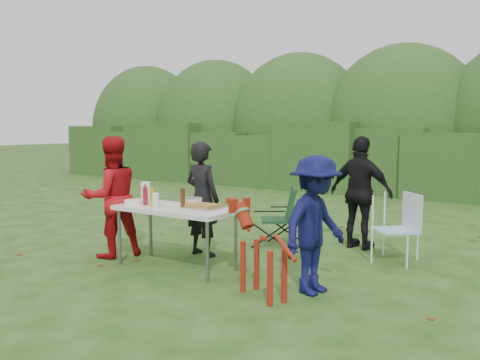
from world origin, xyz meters
The scene contains 20 objects.
ground centered at (0.00, 0.00, 0.00)m, with size 80.00×80.00×0.00m, color #1E4211.
hedge_row centered at (0.00, 8.00, 0.85)m, with size 22.00×1.40×1.70m, color #23471C.
shrub_backdrop centered at (0.00, 9.60, 1.60)m, with size 20.00×2.60×3.20m, color #3D6628.
folding_table centered at (0.04, -0.07, 0.69)m, with size 1.50×0.70×0.74m.
person_cook centered at (-0.05, 0.57, 0.76)m, with size 0.55×0.36×1.52m, color black.
person_red_jacket centered at (-1.00, -0.13, 0.79)m, with size 0.77×0.60×1.58m, color #A80C13.
person_black_puffy centered at (1.57, 2.08, 0.79)m, with size 0.92×0.38×1.58m, color black.
child centered at (1.86, -0.03, 0.71)m, with size 0.92×0.53×1.42m, color #0B0C3D.
dog centered at (1.48, -0.44, 0.46)m, with size 0.97×0.39×0.92m, color maroon, non-canonical shape.
camping_chair centered at (0.51, 1.61, 0.42)m, with size 0.53×0.53×0.84m, color #173F1F, non-canonical shape.
lawn_chair centered at (2.18, 1.65, 0.44)m, with size 0.52×0.52×0.88m, color #548AD7, non-canonical shape.
food_tray centered at (0.37, 0.02, 0.75)m, with size 0.45×0.30×0.02m, color #B7B7BA.
focaccia_bread centered at (0.37, 0.02, 0.78)m, with size 0.40×0.26×0.04m, color olive.
mustard_bottle centered at (-0.21, -0.21, 0.84)m, with size 0.06×0.06×0.20m, color orange.
ketchup_bottle centered at (-0.38, -0.15, 0.85)m, with size 0.06×0.06×0.22m, color maroon.
beer_bottle centered at (0.18, -0.11, 0.86)m, with size 0.06×0.06×0.24m, color #47230F.
paper_towel_roll centered at (-0.55, 0.03, 0.87)m, with size 0.12×0.12×0.26m, color white.
cup_stack centered at (-0.11, -0.25, 0.83)m, with size 0.08×0.08×0.18m, color white.
pasta_bowl centered at (0.14, 0.10, 0.79)m, with size 0.26×0.26×0.10m, color silver.
plate_stack centered at (-0.57, -0.16, 0.77)m, with size 0.24×0.24×0.05m, color white.
Camera 1 is at (3.99, -4.70, 1.70)m, focal length 38.00 mm.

